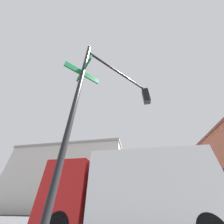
# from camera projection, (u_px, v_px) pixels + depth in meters

# --- Properties ---
(traffic_signal_near) EXTENTS (2.72, 2.84, 6.09)m
(traffic_signal_near) POSITION_uv_depth(u_px,v_px,m) (118.00, 94.00, 4.18)
(traffic_signal_near) COLOR black
(traffic_signal_near) RESTS_ON ground_plane
(building_stucco) EXTENTS (18.80, 25.09, 9.28)m
(building_stucco) POSITION_uv_depth(u_px,v_px,m) (86.00, 183.00, 26.71)
(building_stucco) COLOR #BCB7AD
(building_stucco) RESTS_ON ground_plane
(box_truck_second) EXTENTS (8.00, 2.75, 3.38)m
(box_truck_second) POSITION_uv_depth(u_px,v_px,m) (129.00, 187.00, 5.96)
(box_truck_second) COLOR #B21919
(box_truck_second) RESTS_ON ground_plane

